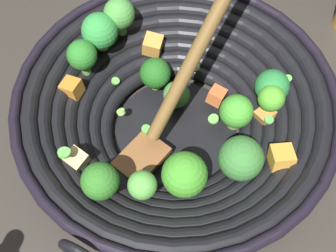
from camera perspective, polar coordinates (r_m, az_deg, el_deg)
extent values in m
plane|color=#332D28|center=(0.64, 1.22, -1.05)|extent=(4.00, 4.00, 0.00)
cylinder|color=black|center=(0.63, 1.23, -0.83)|extent=(0.18, 0.18, 0.01)
torus|color=black|center=(0.62, 1.26, -0.11)|extent=(0.23, 0.23, 0.02)
torus|color=black|center=(0.61, 1.27, 0.41)|extent=(0.26, 0.26, 0.02)
torus|color=black|center=(0.60, 1.30, 0.94)|extent=(0.29, 0.29, 0.02)
torus|color=black|center=(0.59, 1.32, 1.49)|extent=(0.32, 0.32, 0.02)
torus|color=black|center=(0.58, 1.34, 2.05)|extent=(0.35, 0.35, 0.02)
torus|color=black|center=(0.57, 1.36, 2.64)|extent=(0.38, 0.38, 0.02)
torus|color=black|center=(0.56, 1.38, 3.24)|extent=(0.41, 0.41, 0.02)
torus|color=black|center=(0.55, 1.41, 3.87)|extent=(0.43, 0.43, 0.01)
cylinder|color=#83AD5B|center=(0.63, 13.50, 3.72)|extent=(0.02, 0.02, 0.02)
sphere|color=#287D39|center=(0.60, 14.04, 5.18)|extent=(0.05, 0.05, 0.05)
cylinder|color=#77B64C|center=(0.56, 2.41, -7.75)|extent=(0.03, 0.03, 0.01)
sphere|color=#409428|center=(0.53, 2.53, -6.53)|extent=(0.06, 0.06, 0.06)
cylinder|color=#76BB4B|center=(0.64, -8.56, 10.78)|extent=(0.02, 0.02, 0.02)
sphere|color=green|center=(0.62, -8.90, 12.48)|extent=(0.05, 0.05, 0.05)
cylinder|color=#6D9F3E|center=(0.64, 1.09, 3.15)|extent=(0.02, 0.02, 0.01)
sphere|color=#47853B|center=(0.62, 1.12, 4.25)|extent=(0.04, 0.04, 0.04)
cylinder|color=#61A139|center=(0.52, -8.42, -8.42)|extent=(0.02, 0.02, 0.02)
sphere|color=#2F7224|center=(0.50, -8.81, -7.32)|extent=(0.05, 0.05, 0.05)
cylinder|color=#75AD52|center=(0.54, -3.05, -8.87)|extent=(0.01, 0.02, 0.02)
sphere|color=#56A544|center=(0.52, -3.18, -7.93)|extent=(0.04, 0.04, 0.04)
cylinder|color=#638F4D|center=(0.57, 2.61, -7.23)|extent=(0.03, 0.03, 0.02)
sphere|color=#217626|center=(0.54, 2.73, -6.10)|extent=(0.05, 0.05, 0.05)
cylinder|color=#76AC55|center=(0.61, 13.47, 2.33)|extent=(0.02, 0.02, 0.02)
sphere|color=#50A42C|center=(0.58, 13.96, 3.64)|extent=(0.04, 0.04, 0.04)
cylinder|color=#61994D|center=(0.65, -6.05, 12.94)|extent=(0.02, 0.02, 0.02)
sphere|color=#48903E|center=(0.63, -6.31, 14.78)|extent=(0.05, 0.05, 0.05)
cylinder|color=#7EB65C|center=(0.58, 9.53, -5.75)|extent=(0.03, 0.03, 0.02)
sphere|color=#377633|center=(0.55, 10.05, -4.30)|extent=(0.06, 0.06, 0.06)
cylinder|color=#6D9C40|center=(0.63, 9.04, 0.56)|extent=(0.02, 0.03, 0.02)
sphere|color=green|center=(0.61, 9.42, 1.96)|extent=(0.05, 0.05, 0.05)
cylinder|color=#73AD56|center=(0.62, -10.77, 7.69)|extent=(0.02, 0.02, 0.02)
sphere|color=#297727|center=(0.60, -11.22, 9.35)|extent=(0.04, 0.04, 0.04)
cylinder|color=#6BA13A|center=(0.65, -1.41, 5.68)|extent=(0.02, 0.02, 0.02)
sphere|color=#21601D|center=(0.63, -1.47, 7.10)|extent=(0.05, 0.05, 0.05)
cube|color=#DE903E|center=(0.65, -1.82, 10.82)|extent=(0.03, 0.03, 0.03)
cube|color=#D7BB74|center=(0.55, -11.89, -4.41)|extent=(0.04, 0.03, 0.03)
cube|color=orange|center=(0.61, -12.53, 4.95)|extent=(0.03, 0.03, 0.03)
cube|color=gold|center=(0.55, 15.26, -4.20)|extent=(0.03, 0.03, 0.03)
cube|color=#D26634|center=(0.63, 6.78, 4.04)|extent=(0.03, 0.03, 0.03)
cube|color=#C6843E|center=(0.61, 13.23, 1.26)|extent=(0.03, 0.04, 0.03)
cylinder|color=#56B247|center=(0.59, -2.69, -0.46)|extent=(0.02, 0.02, 0.01)
cylinder|color=#99D166|center=(0.61, -6.08, 1.89)|extent=(0.02, 0.02, 0.01)
cylinder|color=#6BC651|center=(0.52, -13.48, -3.53)|extent=(0.02, 0.02, 0.01)
cylinder|color=#6BC651|center=(0.61, 6.38, 0.93)|extent=(0.02, 0.02, 0.01)
cylinder|color=#6BC651|center=(0.64, -6.83, 6.02)|extent=(0.01, 0.01, 0.01)
cylinder|color=#99D166|center=(0.64, 3.96, 7.91)|extent=(0.02, 0.02, 0.01)
cylinder|color=#56B247|center=(0.59, 13.64, 0.79)|extent=(0.02, 0.02, 0.01)
cylinder|color=#56B247|center=(0.61, 16.03, 6.11)|extent=(0.01, 0.01, 0.01)
cube|color=brown|center=(0.58, -3.31, -4.24)|extent=(0.09, 0.08, 0.01)
cylinder|color=brown|center=(0.52, 4.79, 11.09)|extent=(0.17, 0.14, 0.22)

